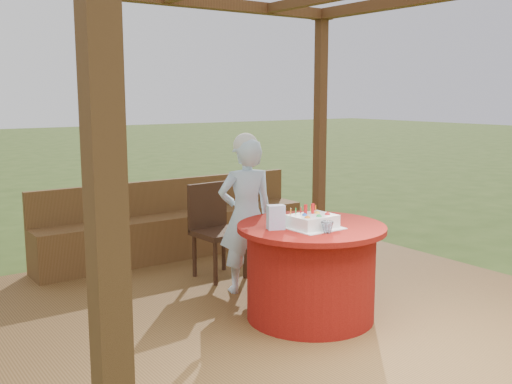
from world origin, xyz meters
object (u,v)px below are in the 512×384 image
(table, at_px, (311,271))
(drinking_glass, at_px, (327,227))
(bench, at_px, (177,231))
(elderly_woman, at_px, (246,213))
(chair, at_px, (215,226))
(birthday_cake, at_px, (313,221))
(gift_bag, at_px, (276,217))

(table, bearing_deg, drinking_glass, -106.23)
(bench, height_order, drinking_glass, drinking_glass)
(bench, xyz_separation_m, elderly_woman, (-0.05, -1.39, 0.43))
(chair, bearing_deg, birthday_cake, -90.82)
(bench, height_order, birthday_cake, birthday_cake)
(chair, bearing_deg, bench, 87.28)
(chair, bearing_deg, drinking_glass, -91.41)
(chair, relative_size, drinking_glass, 9.78)
(birthday_cake, bearing_deg, elderly_woman, 89.57)
(birthday_cake, xyz_separation_m, gift_bag, (-0.25, 0.12, 0.04))
(drinking_glass, bearing_deg, birthday_cake, 83.92)
(bench, bearing_deg, drinking_glass, -91.87)
(table, bearing_deg, gift_bag, 172.12)
(table, distance_m, drinking_glass, 0.48)
(bench, relative_size, gift_bag, 16.90)
(table, xyz_separation_m, chair, (-0.04, 1.35, 0.11))
(table, height_order, elderly_woman, elderly_woman)
(elderly_woman, distance_m, drinking_glass, 1.07)
(birthday_cake, bearing_deg, chair, 89.18)
(table, relative_size, gift_bag, 6.31)
(table, bearing_deg, elderly_woman, 93.55)
(birthday_cake, distance_m, drinking_glass, 0.18)
(bench, relative_size, elderly_woman, 2.18)
(chair, distance_m, drinking_glass, 1.63)
(birthday_cake, height_order, drinking_glass, birthday_cake)
(bench, bearing_deg, chair, -92.72)
(bench, bearing_deg, table, -90.11)
(drinking_glass, bearing_deg, table, 73.77)
(birthday_cake, bearing_deg, bench, 88.47)
(bench, height_order, chair, chair)
(elderly_woman, height_order, gift_bag, elderly_woman)
(table, bearing_deg, chair, 91.54)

